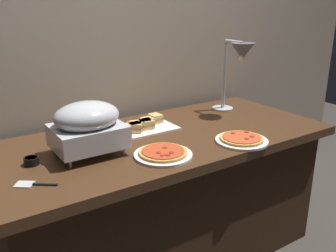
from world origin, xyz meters
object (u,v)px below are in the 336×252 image
(sandwich_platter, at_px, (144,125))
(serving_spatula, at_px, (34,184))
(chafing_dish, at_px, (87,125))
(heat_lamp, at_px, (239,58))
(pizza_plate_center, at_px, (163,154))
(pizza_plate_front, at_px, (242,140))
(sauce_cup_near, at_px, (31,161))

(sandwich_platter, bearing_deg, serving_spatula, -153.77)
(chafing_dish, height_order, sandwich_platter, chafing_dish)
(serving_spatula, bearing_deg, sandwich_platter, 26.23)
(serving_spatula, bearing_deg, heat_lamp, 12.02)
(pizza_plate_center, xyz_separation_m, serving_spatula, (-0.59, 0.04, -0.01))
(pizza_plate_center, relative_size, sandwich_platter, 0.83)
(pizza_plate_center, bearing_deg, pizza_plate_front, -8.73)
(chafing_dish, distance_m, serving_spatula, 0.38)
(pizza_plate_front, height_order, sauce_cup_near, sauce_cup_near)
(chafing_dish, xyz_separation_m, sandwich_platter, (0.40, 0.16, -0.12))
(pizza_plate_center, distance_m, sauce_cup_near, 0.60)
(chafing_dish, distance_m, sauce_cup_near, 0.29)
(chafing_dish, relative_size, heat_lamp, 0.70)
(sandwich_platter, distance_m, sauce_cup_near, 0.67)
(sauce_cup_near, bearing_deg, serving_spatula, -101.55)
(sauce_cup_near, bearing_deg, pizza_plate_front, -17.41)
(pizza_plate_front, xyz_separation_m, sauce_cup_near, (-0.99, 0.31, 0.01))
(sauce_cup_near, bearing_deg, heat_lamp, 3.68)
(chafing_dish, bearing_deg, sauce_cup_near, 174.89)
(chafing_dish, bearing_deg, serving_spatula, -149.42)
(sandwich_platter, height_order, sauce_cup_near, sandwich_platter)
(pizza_plate_front, height_order, serving_spatula, pizza_plate_front)
(heat_lamp, distance_m, pizza_plate_center, 0.91)
(heat_lamp, xyz_separation_m, pizza_plate_center, (-0.77, -0.33, -0.35))
(sauce_cup_near, relative_size, serving_spatula, 0.43)
(heat_lamp, xyz_separation_m, pizza_plate_front, (-0.33, -0.39, -0.35))
(sandwich_platter, xyz_separation_m, serving_spatula, (-0.70, -0.35, -0.02))
(heat_lamp, height_order, sandwich_platter, heat_lamp)
(heat_lamp, relative_size, pizza_plate_front, 1.70)
(serving_spatula, bearing_deg, sauce_cup_near, 78.45)
(pizza_plate_front, relative_size, pizza_plate_center, 0.98)
(pizza_plate_front, relative_size, serving_spatula, 1.75)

